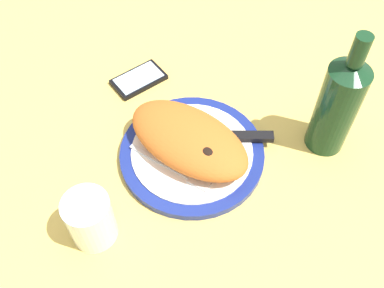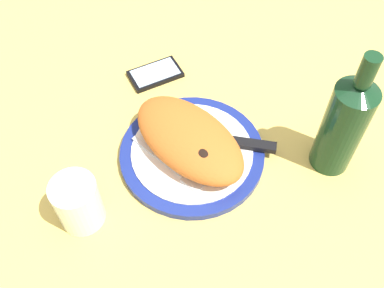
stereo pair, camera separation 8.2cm
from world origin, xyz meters
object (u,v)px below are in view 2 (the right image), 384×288
Objects in this scene: plate at (192,153)px; calzone at (189,139)px; fork at (172,167)px; knife at (238,143)px; wine_bottle at (344,124)px; smartphone at (155,74)px; water_glass at (79,204)px.

plate is 1.04× the size of calzone.
plate is 5.45cm from fork.
plate is at bearing 85.55° from fork.
fork is 13.26cm from knife.
plate is 4.11cm from calzone.
fork is 30.84cm from wine_bottle.
calzone is 1.54× the size of fork.
knife is at bearing -149.71° from wine_bottle.
fork is 25.67cm from smartphone.
calzone is 2.06× the size of smartphone.
wine_bottle is at bearing 43.67° from fork.
calzone is at bearing -135.96° from knife.
calzone is 9.60cm from knife.
smartphone is 1.29× the size of water_glass.
knife is 25.99cm from smartphone.
calzone is at bearing -32.80° from smartphone.
fork is 0.65× the size of wine_bottle.
wine_bottle is at bearing 35.05° from calzone.
calzone is 27.13cm from wine_bottle.
smartphone is at bearing 147.20° from calzone.
wine_bottle reaches higher than plate.
wine_bottle is (21.39, 20.42, 8.77)cm from fork.
knife is (5.94, 6.33, 1.47)cm from plate.
knife is 1.53× the size of smartphone.
calzone is 22.64cm from smartphone.
smartphone is (-18.96, 17.24, -1.51)cm from fork.
fork is 1.72× the size of water_glass.
fork is 17.76cm from water_glass.
knife is at bearing 65.08° from water_glass.
smartphone is (-18.67, 12.03, -4.39)cm from calzone.
smartphone is (-25.32, 5.61, -1.81)cm from knife.
water_glass is (12.33, -33.56, 3.80)cm from smartphone.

